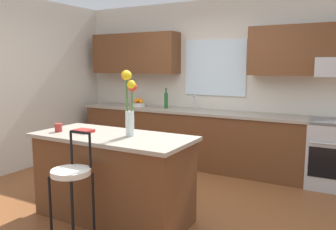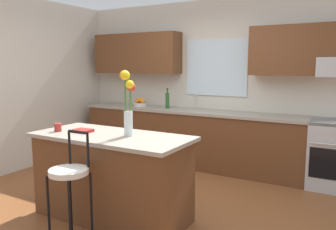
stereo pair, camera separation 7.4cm
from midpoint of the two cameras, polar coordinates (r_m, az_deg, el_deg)
ground_plane at (r=4.25m, az=-2.39°, el=-14.50°), size 14.00×14.00×0.00m
wall_left at (r=5.90m, az=-22.36°, el=4.81°), size 0.12×4.60×2.70m
back_wall_assembly at (r=5.68m, az=8.69°, el=6.80°), size 5.60×0.50×2.70m
counter_run at (r=5.56m, az=7.01°, el=-4.02°), size 4.56×0.64×0.92m
sink_faucet at (r=5.71m, az=4.94°, el=2.39°), size 0.02×0.13×0.23m
oven_range at (r=5.13m, az=26.21°, el=-5.96°), size 0.60×0.64×0.92m
kitchen_island at (r=3.77m, az=-8.75°, el=-10.08°), size 1.73×0.78×0.92m
bar_stool_near at (r=3.30m, az=-15.46°, el=-9.88°), size 0.36×0.36×1.04m
flower_vase at (r=3.52m, az=-6.12°, el=2.97°), size 0.16×0.16×0.68m
mug_ceramic at (r=3.97m, az=-17.36°, el=-1.98°), size 0.08×0.08×0.09m
cookbook at (r=3.86m, az=-13.46°, el=-2.55°), size 0.20×0.15×0.03m
fruit_bowl_oranges at (r=6.10m, az=-4.27°, el=2.00°), size 0.24×0.24×0.16m
bottle_olive_oil at (r=5.79m, az=0.27°, el=2.49°), size 0.06×0.06×0.34m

